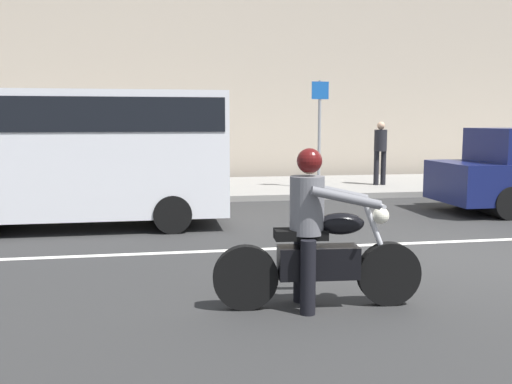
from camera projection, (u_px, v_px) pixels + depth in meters
name	position (u px, v px, depth m)	size (l,w,h in m)	color
ground_plane	(475.00, 256.00, 7.87)	(80.00, 80.00, 0.00)	#2C2C2C
sidewalk_slab	(316.00, 186.00, 15.68)	(40.00, 4.40, 0.14)	gray
lane_marking_stripe	(407.00, 243.00, 8.65)	(18.00, 0.14, 0.01)	silver
motorcycle_with_rider_gray	(317.00, 243.00, 5.62)	(2.11, 0.70, 1.60)	black
parked_van_white	(80.00, 149.00, 9.87)	(5.04, 1.96, 2.37)	silver
street_sign_post	(319.00, 124.00, 14.42)	(0.44, 0.08, 2.74)	gray
pedestrian_bystander	(380.00, 148.00, 15.24)	(0.34, 0.34, 1.70)	black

